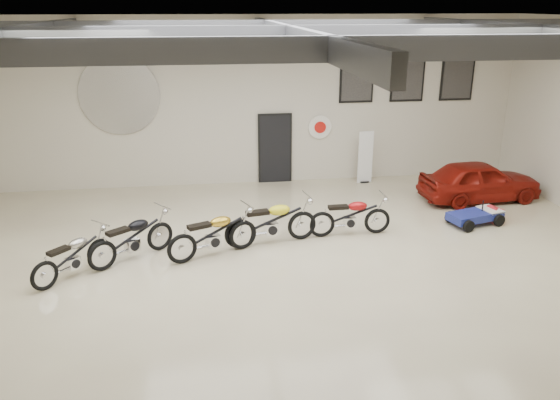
{
  "coord_description": "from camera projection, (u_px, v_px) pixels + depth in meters",
  "views": [
    {
      "loc": [
        -1.59,
        -10.27,
        5.27
      ],
      "look_at": [
        0.0,
        1.2,
        1.1
      ],
      "focal_mm": 35.0,
      "sensor_mm": 36.0,
      "label": 1
    }
  ],
  "objects": [
    {
      "name": "floor",
      "position": [
        288.0,
        268.0,
        11.57
      ],
      "size": [
        16.0,
        12.0,
        0.01
      ],
      "primitive_type": "cube",
      "color": "beige",
      "rests_on": "ground"
    },
    {
      "name": "ceiling",
      "position": [
        289.0,
        20.0,
        9.87
      ],
      "size": [
        16.0,
        12.0,
        0.01
      ],
      "primitive_type": "cube",
      "color": "slate",
      "rests_on": "back_wall"
    },
    {
      "name": "back_wall",
      "position": [
        258.0,
        102.0,
        16.31
      ],
      "size": [
        16.0,
        0.02,
        5.0
      ],
      "primitive_type": "cube",
      "color": "beige",
      "rests_on": "floor"
    },
    {
      "name": "ceiling_beams",
      "position": [
        289.0,
        34.0,
        9.96
      ],
      "size": [
        15.8,
        11.8,
        0.32
      ],
      "primitive_type": null,
      "color": "#55575D",
      "rests_on": "ceiling"
    },
    {
      "name": "door",
      "position": [
        275.0,
        149.0,
        16.82
      ],
      "size": [
        0.92,
        0.08,
        2.1
      ],
      "primitive_type": "cube",
      "color": "black",
      "rests_on": "back_wall"
    },
    {
      "name": "logo_plaque",
      "position": [
        119.0,
        95.0,
        15.64
      ],
      "size": [
        2.3,
        0.06,
        1.16
      ],
      "primitive_type": null,
      "color": "silver",
      "rests_on": "back_wall"
    },
    {
      "name": "poster_left",
      "position": [
        357.0,
        80.0,
        16.46
      ],
      "size": [
        1.05,
        0.08,
        1.35
      ],
      "primitive_type": null,
      "color": "black",
      "rests_on": "back_wall"
    },
    {
      "name": "poster_mid",
      "position": [
        408.0,
        79.0,
        16.66
      ],
      "size": [
        1.05,
        0.08,
        1.35
      ],
      "primitive_type": null,
      "color": "black",
      "rests_on": "back_wall"
    },
    {
      "name": "poster_right",
      "position": [
        457.0,
        78.0,
        16.87
      ],
      "size": [
        1.05,
        0.08,
        1.35
      ],
      "primitive_type": null,
      "color": "black",
      "rests_on": "back_wall"
    },
    {
      "name": "oil_sign",
      "position": [
        320.0,
        127.0,
        16.78
      ],
      "size": [
        0.72,
        0.1,
        0.72
      ],
      "primitive_type": null,
      "color": "white",
      "rests_on": "back_wall"
    },
    {
      "name": "banner_stand",
      "position": [
        365.0,
        156.0,
        16.82
      ],
      "size": [
        0.48,
        0.23,
        1.7
      ],
      "primitive_type": null,
      "rotation": [
        0.0,
        0.0,
        0.09
      ],
      "color": "white",
      "rests_on": "floor"
    },
    {
      "name": "motorcycle_silver",
      "position": [
        72.0,
        255.0,
        11.02
      ],
      "size": [
        1.67,
        1.76,
        0.96
      ],
      "primitive_type": null,
      "rotation": [
        0.0,
        0.0,
        0.84
      ],
      "color": "silver",
      "rests_on": "floor"
    },
    {
      "name": "motorcycle_black",
      "position": [
        131.0,
        237.0,
        11.76
      ],
      "size": [
        1.99,
        1.75,
        1.06
      ],
      "primitive_type": null,
      "rotation": [
        0.0,
        0.0,
        0.66
      ],
      "color": "silver",
      "rests_on": "floor"
    },
    {
      "name": "motorcycle_gold",
      "position": [
        213.0,
        233.0,
        11.94
      ],
      "size": [
        2.17,
        1.4,
        1.08
      ],
      "primitive_type": null,
      "rotation": [
        0.0,
        0.0,
        0.4
      ],
      "color": "silver",
      "rests_on": "floor"
    },
    {
      "name": "motorcycle_yellow",
      "position": [
        271.0,
        221.0,
        12.55
      ],
      "size": [
        2.26,
        1.08,
        1.13
      ],
      "primitive_type": null,
      "rotation": [
        0.0,
        0.0,
        0.19
      ],
      "color": "silver",
      "rests_on": "floor"
    },
    {
      "name": "motorcycle_red",
      "position": [
        350.0,
        215.0,
        13.03
      ],
      "size": [
        1.98,
        0.65,
        1.02
      ],
      "primitive_type": null,
      "rotation": [
        0.0,
        0.0,
        0.02
      ],
      "color": "silver",
      "rests_on": "floor"
    },
    {
      "name": "go_kart",
      "position": [
        480.0,
        212.0,
        13.79
      ],
      "size": [
        1.86,
        1.19,
        0.62
      ],
      "primitive_type": null,
      "rotation": [
        0.0,
        0.0,
        0.26
      ],
      "color": "navy",
      "rests_on": "floor"
    },
    {
      "name": "vintage_car",
      "position": [
        480.0,
        181.0,
        15.36
      ],
      "size": [
        1.62,
        3.48,
        1.16
      ],
      "primitive_type": "imported",
      "rotation": [
        0.0,
        0.0,
        1.65
      ],
      "color": "maroon",
      "rests_on": "floor"
    }
  ]
}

